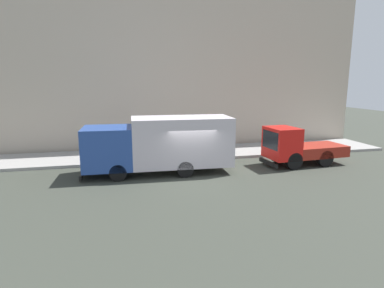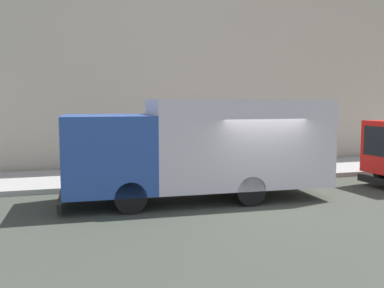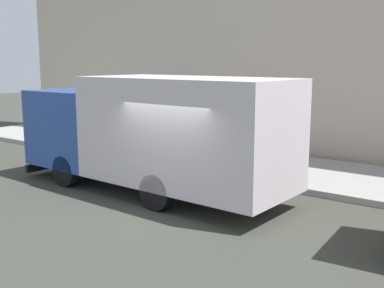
{
  "view_description": "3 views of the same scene",
  "coord_description": "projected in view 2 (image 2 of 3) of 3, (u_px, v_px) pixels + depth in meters",
  "views": [
    {
      "loc": [
        -16.01,
        3.63,
        4.97
      ],
      "look_at": [
        1.11,
        -0.3,
        1.5
      ],
      "focal_mm": 29.79,
      "sensor_mm": 36.0,
      "label": 1
    },
    {
      "loc": [
        -11.26,
        5.39,
        3.0
      ],
      "look_at": [
        1.59,
        1.59,
        1.65
      ],
      "focal_mm": 39.73,
      "sensor_mm": 36.0,
      "label": 2
    },
    {
      "loc": [
        -8.21,
        -6.59,
        3.44
      ],
      "look_at": [
        1.54,
        0.66,
        1.29
      ],
      "focal_mm": 43.94,
      "sensor_mm": 36.0,
      "label": 3
    }
  ],
  "objects": [
    {
      "name": "ground",
      "position": [
        259.0,
        203.0,
        12.56
      ],
      "size": [
        80.0,
        80.0,
        0.0
      ],
      "primitive_type": "plane",
      "color": "#373B32"
    },
    {
      "name": "sidewalk",
      "position": [
        206.0,
        173.0,
        17.32
      ],
      "size": [
        4.0,
        30.0,
        0.17
      ],
      "primitive_type": "cube",
      "color": "#999693",
      "rests_on": "ground"
    },
    {
      "name": "building_facade",
      "position": [
        189.0,
        25.0,
        19.08
      ],
      "size": [
        0.5,
        30.0,
        12.83
      ],
      "primitive_type": "cube",
      "color": "#BDAE99",
      "rests_on": "ground"
    },
    {
      "name": "large_utility_truck",
      "position": [
        202.0,
        146.0,
        12.85
      ],
      "size": [
        2.74,
        8.08,
        3.05
      ],
      "rotation": [
        0.0,
        0.0,
        -0.03
      ],
      "color": "#274797",
      "rests_on": "ground"
    },
    {
      "name": "pedestrian_walking",
      "position": [
        113.0,
        150.0,
        16.68
      ],
      "size": [
        0.37,
        0.37,
        1.73
      ],
      "rotation": [
        0.0,
        0.0,
        4.62
      ],
      "color": "brown",
      "rests_on": "sidewalk"
    },
    {
      "name": "traffic_cone_orange",
      "position": [
        87.0,
        173.0,
        14.82
      ],
      "size": [
        0.47,
        0.47,
        0.68
      ],
      "primitive_type": "cone",
      "color": "orange",
      "rests_on": "sidewalk"
    }
  ]
}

